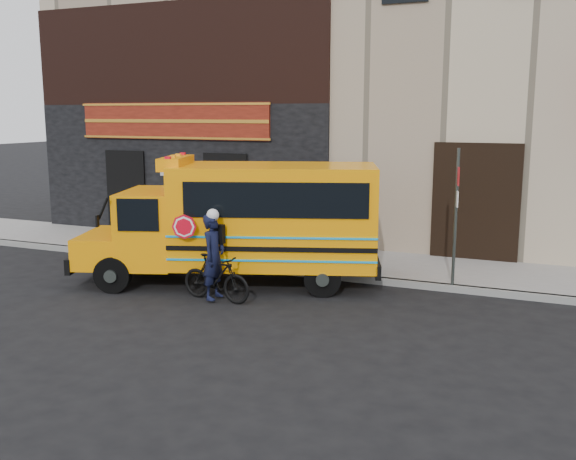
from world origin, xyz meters
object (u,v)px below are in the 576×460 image
(school_bus, at_px, (246,219))
(sign_pole, at_px, (456,214))
(bicycle, at_px, (216,278))
(cyclist, at_px, (214,259))

(school_bus, height_order, sign_pole, sign_pole)
(school_bus, distance_m, sign_pole, 4.66)
(bicycle, bearing_deg, sign_pole, -52.47)
(sign_pole, height_order, cyclist, sign_pole)
(sign_pole, relative_size, cyclist, 1.76)
(sign_pole, height_order, bicycle, sign_pole)
(sign_pole, distance_m, cyclist, 5.31)
(bicycle, distance_m, cyclist, 0.40)
(sign_pole, relative_size, bicycle, 1.91)
(school_bus, height_order, cyclist, school_bus)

